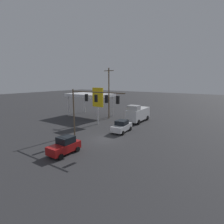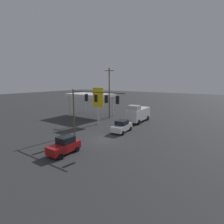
{
  "view_description": "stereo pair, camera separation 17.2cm",
  "coord_description": "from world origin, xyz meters",
  "px_view_note": "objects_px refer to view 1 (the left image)",
  "views": [
    {
      "loc": [
        -14.26,
        19.14,
        8.29
      ],
      "look_at": [
        0.0,
        -2.0,
        3.65
      ],
      "focal_mm": 28.0,
      "sensor_mm": 36.0,
      "label": 1
    },
    {
      "loc": [
        -14.4,
        19.04,
        8.29
      ],
      "look_at": [
        0.0,
        -2.0,
        3.65
      ],
      "focal_mm": 28.0,
      "sensor_mm": 36.0,
      "label": 2
    }
  ],
  "objects_px": {
    "hatchback_crossing": "(65,146)",
    "sedan_far": "(122,126)",
    "utility_pole": "(109,92)",
    "traffic_signal_assembly": "(92,102)",
    "delivery_truck": "(138,114)",
    "price_sign": "(98,99)"
  },
  "relations": [
    {
      "from": "hatchback_crossing",
      "to": "sedan_far",
      "type": "bearing_deg",
      "value": 174.44
    },
    {
      "from": "utility_pole",
      "to": "sedan_far",
      "type": "xyz_separation_m",
      "value": [
        -7.67,
        7.32,
        -4.78
      ]
    },
    {
      "from": "sedan_far",
      "to": "hatchback_crossing",
      "type": "xyz_separation_m",
      "value": [
        1.02,
        11.02,
        -0.0
      ]
    },
    {
      "from": "traffic_signal_assembly",
      "to": "delivery_truck",
      "type": "xyz_separation_m",
      "value": [
        -0.61,
        -13.32,
        -3.67
      ]
    },
    {
      "from": "traffic_signal_assembly",
      "to": "utility_pole",
      "type": "bearing_deg",
      "value": -64.47
    },
    {
      "from": "sedan_far",
      "to": "delivery_truck",
      "type": "distance_m",
      "value": 7.94
    },
    {
      "from": "hatchback_crossing",
      "to": "delivery_truck",
      "type": "distance_m",
      "value": 18.88
    },
    {
      "from": "traffic_signal_assembly",
      "to": "utility_pole",
      "type": "xyz_separation_m",
      "value": [
        6.11,
        -12.79,
        0.36
      ]
    },
    {
      "from": "traffic_signal_assembly",
      "to": "price_sign",
      "type": "distance_m",
      "value": 8.87
    },
    {
      "from": "price_sign",
      "to": "delivery_truck",
      "type": "xyz_separation_m",
      "value": [
        -5.48,
        -5.92,
        -3.19
      ]
    },
    {
      "from": "utility_pole",
      "to": "price_sign",
      "type": "xyz_separation_m",
      "value": [
        -1.24,
        5.39,
        -0.84
      ]
    },
    {
      "from": "price_sign",
      "to": "hatchback_crossing",
      "type": "bearing_deg",
      "value": 112.67
    },
    {
      "from": "price_sign",
      "to": "sedan_far",
      "type": "xyz_separation_m",
      "value": [
        -6.43,
        1.93,
        -3.94
      ]
    },
    {
      "from": "traffic_signal_assembly",
      "to": "hatchback_crossing",
      "type": "relative_size",
      "value": 2.34
    },
    {
      "from": "utility_pole",
      "to": "delivery_truck",
      "type": "bearing_deg",
      "value": -175.47
    },
    {
      "from": "price_sign",
      "to": "utility_pole",
      "type": "bearing_deg",
      "value": -77.04
    },
    {
      "from": "utility_pole",
      "to": "delivery_truck",
      "type": "distance_m",
      "value": 7.86
    },
    {
      "from": "hatchback_crossing",
      "to": "delivery_truck",
      "type": "height_order",
      "value": "delivery_truck"
    },
    {
      "from": "traffic_signal_assembly",
      "to": "sedan_far",
      "type": "bearing_deg",
      "value": -105.94
    },
    {
      "from": "delivery_truck",
      "to": "hatchback_crossing",
      "type": "bearing_deg",
      "value": -1.37
    },
    {
      "from": "delivery_truck",
      "to": "sedan_far",
      "type": "bearing_deg",
      "value": 5.76
    },
    {
      "from": "price_sign",
      "to": "hatchback_crossing",
      "type": "relative_size",
      "value": 1.82
    }
  ]
}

